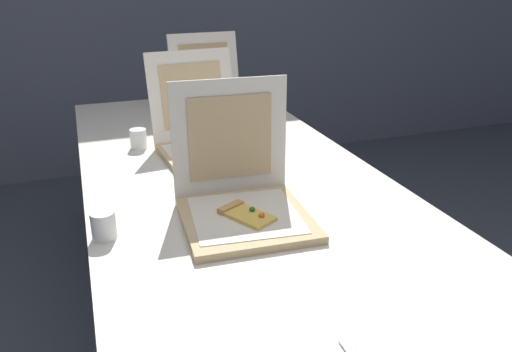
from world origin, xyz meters
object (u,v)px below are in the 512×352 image
table (233,187)px  pizza_box_back (216,104)px  pizza_box_middle (208,141)px  pizza_box_front (242,200)px  cup_white_near_left (104,225)px  cup_white_far (138,139)px

table → pizza_box_back: bearing=78.8°
table → pizza_box_middle: pizza_box_middle is taller
pizza_box_front → cup_white_near_left: (-0.37, 0.01, -0.02)m
cup_white_near_left → cup_white_far: (0.17, 0.67, 0.00)m
table → cup_white_far: size_ratio=31.04×
pizza_box_middle → cup_white_far: 0.28m
pizza_box_front → cup_white_far: size_ratio=4.98×
pizza_box_front → cup_white_far: (-0.19, 0.68, -0.02)m
pizza_box_front → cup_white_far: 0.70m
cup_white_far → pizza_box_back: bearing=40.4°
pizza_box_back → cup_white_near_left: size_ratio=5.70×
pizza_box_front → pizza_box_back: bearing=81.9°
pizza_box_front → pizza_box_middle: 0.52m
pizza_box_front → pizza_box_back: size_ratio=0.87×
table → pizza_box_front: size_ratio=6.24×
pizza_box_middle → pizza_box_front: bearing=-99.2°
pizza_box_back → cup_white_far: pizza_box_back is taller
pizza_box_front → pizza_box_back: pizza_box_front is taller
cup_white_near_left → cup_white_far: same height
pizza_box_back → cup_white_far: bearing=-142.6°
pizza_box_back → cup_white_far: (-0.40, -0.34, -0.01)m
pizza_box_back → table: bearing=-104.3°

